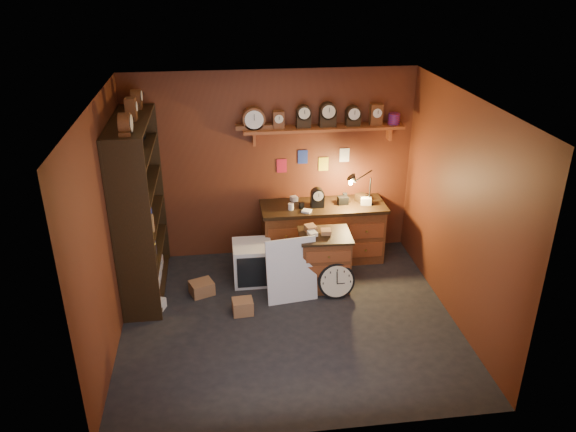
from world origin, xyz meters
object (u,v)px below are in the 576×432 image
Objects in this scene: workbench at (323,229)px; low_cabinet at (324,258)px; big_round_clock at (336,281)px; shelving_unit at (137,202)px.

low_cabinet is (-0.12, -0.75, -0.06)m from workbench.
low_cabinet is 1.78× the size of big_round_clock.
workbench is at bearing 11.27° from shelving_unit.
big_round_clock is (-0.01, -1.04, -0.24)m from workbench.
shelving_unit is at bearing -168.73° from workbench.
shelving_unit reaches higher than low_cabinet.
big_round_clock is (2.47, -0.55, -1.02)m from shelving_unit.
big_round_clock is at bearing -67.75° from low_cabinet.
shelving_unit reaches higher than big_round_clock.
workbench reaches higher than big_round_clock.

